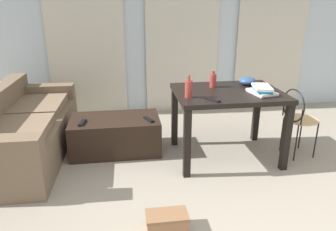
% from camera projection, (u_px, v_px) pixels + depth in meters
% --- Properties ---
extents(ground_plane, '(8.03, 8.03, 0.00)m').
position_uv_depth(ground_plane, '(214.00, 168.00, 3.46)').
color(ground_plane, gray).
extents(wall_back, '(5.71, 0.10, 2.57)m').
position_uv_depth(wall_back, '(181.00, 30.00, 4.95)').
color(wall_back, silver).
rests_on(wall_back, ground).
extents(curtains, '(4.06, 0.03, 2.34)m').
position_uv_depth(curtains, '(182.00, 38.00, 4.91)').
color(curtains, beige).
rests_on(curtains, ground).
extents(couch, '(0.87, 2.04, 0.76)m').
position_uv_depth(couch, '(23.00, 131.00, 3.66)').
color(couch, brown).
rests_on(couch, ground).
extents(coffee_table, '(1.04, 0.60, 0.41)m').
position_uv_depth(coffee_table, '(116.00, 135.00, 3.80)').
color(coffee_table, black).
rests_on(coffee_table, ground).
extents(craft_table, '(1.16, 0.88, 0.79)m').
position_uv_depth(craft_table, '(228.00, 101.00, 3.50)').
color(craft_table, black).
rests_on(craft_table, ground).
extents(wire_chair, '(0.38, 0.39, 0.81)m').
position_uv_depth(wire_chair, '(297.00, 115.00, 3.58)').
color(wire_chair, tan).
rests_on(wire_chair, ground).
extents(bottle_near, '(0.08, 0.08, 0.23)m').
position_uv_depth(bottle_near, '(189.00, 89.00, 3.20)').
color(bottle_near, '#99332D').
rests_on(bottle_near, craft_table).
extents(bottle_far, '(0.07, 0.07, 0.19)m').
position_uv_depth(bottle_far, '(213.00, 80.00, 3.59)').
color(bottle_far, '#99332D').
rests_on(bottle_far, craft_table).
extents(bowl, '(0.19, 0.19, 0.10)m').
position_uv_depth(bowl, '(247.00, 81.00, 3.70)').
color(bowl, '#2D4C7A').
rests_on(bowl, craft_table).
extents(book_stack, '(0.27, 0.33, 0.09)m').
position_uv_depth(book_stack, '(262.00, 90.00, 3.35)').
color(book_stack, silver).
rests_on(book_stack, craft_table).
extents(tv_remote_on_table, '(0.13, 0.18, 0.02)m').
position_uv_depth(tv_remote_on_table, '(212.00, 100.00, 3.13)').
color(tv_remote_on_table, black).
rests_on(tv_remote_on_table, craft_table).
extents(scissors, '(0.07, 0.11, 0.00)m').
position_uv_depth(scissors, '(187.00, 86.00, 3.66)').
color(scissors, '#9EA0A5').
rests_on(scissors, craft_table).
extents(tv_remote_primary, '(0.08, 0.19, 0.02)m').
position_uv_depth(tv_remote_primary, '(82.00, 123.00, 3.57)').
color(tv_remote_primary, black).
rests_on(tv_remote_primary, coffee_table).
extents(tv_remote_secondary, '(0.12, 0.19, 0.02)m').
position_uv_depth(tv_remote_secondary, '(149.00, 119.00, 3.67)').
color(tv_remote_secondary, black).
rests_on(tv_remote_secondary, coffee_table).
extents(shoebox, '(0.33, 0.19, 0.15)m').
position_uv_depth(shoebox, '(167.00, 222.00, 2.51)').
color(shoebox, '#996B47').
rests_on(shoebox, ground).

